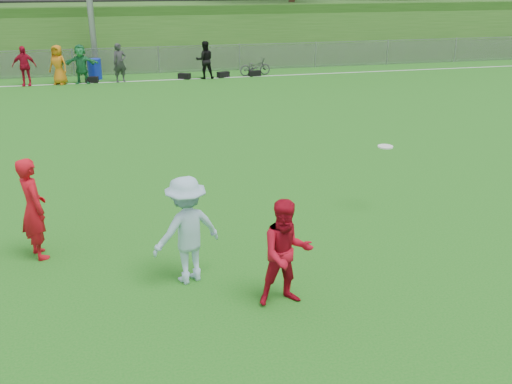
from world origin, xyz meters
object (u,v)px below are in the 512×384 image
object	(u,v)px
frisbee	(385,147)
bicycle	(255,67)
player_red_left	(33,208)
player_red_center	(286,253)
recycling_bin	(95,69)
player_blue	(187,230)

from	to	relation	value
frisbee	bicycle	world-z (taller)	frisbee
player_red_left	bicycle	xyz separation A→B (m)	(7.86, 17.13, -0.50)
player_red_left	frisbee	world-z (taller)	player_red_left
frisbee	bicycle	xyz separation A→B (m)	(1.16, 16.60, -0.98)
player_red_left	player_red_center	xyz separation A→B (m)	(3.79, -2.43, -0.07)
frisbee	recycling_bin	bearing A→B (deg)	109.84
player_blue	frisbee	distance (m)	4.70
player_blue	frisbee	bearing A→B (deg)	-176.14
player_red_center	recycling_bin	xyz separation A→B (m)	(-3.34, 20.27, -0.37)
player_blue	bicycle	xyz separation A→B (m)	(5.40, 18.56, -0.48)
player_red_left	player_red_center	world-z (taller)	player_red_left
player_red_center	frisbee	bearing A→B (deg)	44.93
player_blue	frisbee	size ratio (longest dim) A/B	5.73
player_blue	recycling_bin	size ratio (longest dim) A/B	1.92
recycling_bin	bicycle	distance (m)	7.44
frisbee	bicycle	size ratio (longest dim) A/B	0.20
bicycle	player_blue	bearing A→B (deg)	153.77
player_red_center	player_blue	xyz separation A→B (m)	(-1.34, 1.01, 0.05)
bicycle	player_red_center	bearing A→B (deg)	158.27
player_red_center	player_blue	distance (m)	1.68
player_red_center	bicycle	world-z (taller)	player_red_center
player_red_center	recycling_bin	distance (m)	20.55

